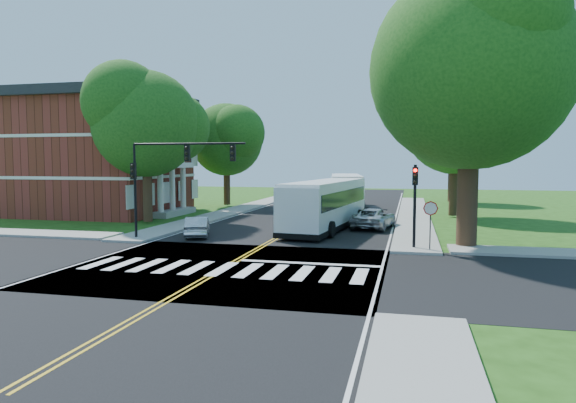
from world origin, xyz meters
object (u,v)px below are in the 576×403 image
(bus_lead, at_px, (326,204))
(bus_follow, at_px, (346,191))
(signal_nw, at_px, (170,167))
(dark_sedan, at_px, (372,214))
(signal_ne, at_px, (415,195))
(suv, at_px, (374,218))
(hatchback, at_px, (197,227))

(bus_lead, xyz_separation_m, bus_follow, (-0.54, 15.60, 0.01))
(signal_nw, xyz_separation_m, dark_sedan, (10.98, 12.38, -3.75))
(signal_ne, bearing_deg, suv, 107.66)
(bus_lead, bearing_deg, signal_ne, 135.41)
(bus_lead, bearing_deg, bus_follow, -81.47)
(hatchback, bearing_deg, bus_lead, -162.62)
(bus_lead, relative_size, dark_sedan, 3.12)
(signal_ne, bearing_deg, signal_nw, -179.95)
(suv, bearing_deg, signal_nw, 46.86)
(bus_lead, distance_m, bus_follow, 15.61)
(signal_ne, height_order, hatchback, signal_ne)
(bus_lead, xyz_separation_m, dark_sedan, (2.83, 5.03, -1.16))
(bus_follow, bearing_deg, dark_sedan, 99.05)
(signal_ne, height_order, suv, signal_ne)
(dark_sedan, bearing_deg, signal_nw, 34.83)
(bus_follow, bearing_deg, suv, 95.87)
(signal_ne, bearing_deg, bus_follow, 105.72)
(hatchback, bearing_deg, suv, -167.07)
(signal_nw, xyz_separation_m, bus_lead, (8.14, 7.34, -2.59))
(suv, xyz_separation_m, dark_sedan, (-0.36, 3.83, -0.10))
(bus_lead, distance_m, dark_sedan, 5.89)
(signal_nw, bearing_deg, suv, 37.02)
(suv, distance_m, dark_sedan, 3.85)
(hatchback, xyz_separation_m, suv, (10.46, 6.69, 0.07))
(bus_follow, height_order, dark_sedan, bus_follow)
(signal_nw, distance_m, hatchback, 4.26)
(signal_nw, distance_m, bus_follow, 24.31)
(bus_follow, xyz_separation_m, suv, (3.73, -14.40, -1.08))
(bus_lead, xyz_separation_m, suv, (3.19, 1.20, -1.06))
(suv, relative_size, dark_sedan, 1.21)
(signal_nw, distance_m, dark_sedan, 16.96)
(suv, height_order, dark_sedan, suv)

